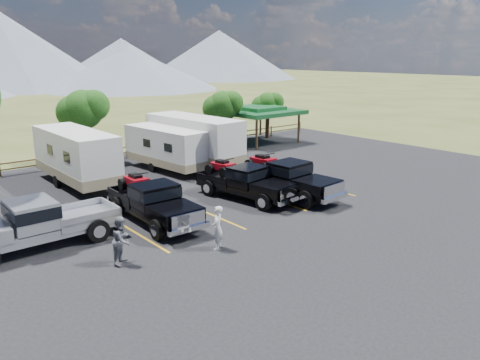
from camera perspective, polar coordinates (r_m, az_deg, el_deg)
ground at (r=21.56m, az=7.00°, el=-5.79°), size 320.00×320.00×0.00m
asphalt_lot at (r=23.57m, az=1.68°, el=-3.79°), size 44.00×34.00×0.04m
stall_lines at (r=24.28m, az=0.11°, el=-3.15°), size 12.12×5.50×0.01m
tree_ne_a at (r=39.05m, az=-2.13°, el=8.97°), size 3.11×2.92×4.76m
tree_ne_b at (r=43.72m, az=3.36°, el=9.14°), size 2.77×2.59×4.27m
tree_north at (r=35.29m, az=-18.61°, el=8.12°), size 3.46×3.24×5.25m
rail_fence at (r=36.97m, az=-12.10°, el=3.78°), size 36.12×0.12×1.00m
pavilion at (r=41.69m, az=2.31°, el=8.39°), size 6.20×6.20×3.22m
rig_left at (r=22.14m, az=-10.59°, el=-2.52°), size 2.37×6.31×2.09m
rig_center at (r=25.21m, az=0.54°, el=-0.14°), size 2.83×6.30×2.03m
rig_right at (r=25.87m, az=5.57°, el=0.34°), size 2.63×6.64×2.18m
trailer_left at (r=29.37m, az=-19.36°, el=2.68°), size 2.54×9.43×3.29m
trailer_center at (r=31.76m, az=-9.01°, el=3.83°), size 2.77×8.31×2.87m
trailer_right at (r=32.84m, az=-5.66°, el=4.84°), size 3.12×9.93×3.44m
pickup_silver at (r=20.60m, az=-23.50°, el=-4.82°), size 6.63×2.36×1.99m
person_a at (r=18.79m, az=-2.77°, el=-5.83°), size 0.78×0.76×1.80m
person_b at (r=18.06m, az=-14.20°, el=-7.11°), size 1.14×1.11×1.85m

